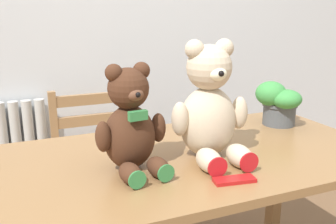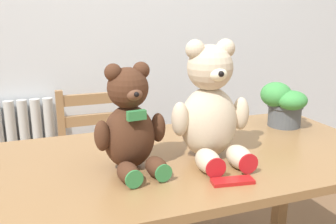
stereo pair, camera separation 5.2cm
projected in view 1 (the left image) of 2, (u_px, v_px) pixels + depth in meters
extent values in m
cube|color=silver|center=(102.00, 7.00, 2.26)|extent=(8.00, 0.04, 2.60)
cylinder|color=beige|center=(6.00, 167.00, 2.20)|extent=(0.06, 0.06, 0.78)
cylinder|color=beige|center=(19.00, 165.00, 2.22)|extent=(0.06, 0.06, 0.78)
cylinder|color=beige|center=(32.00, 163.00, 2.25)|extent=(0.06, 0.06, 0.78)
cylinder|color=beige|center=(45.00, 162.00, 2.28)|extent=(0.06, 0.06, 0.78)
cube|color=beige|center=(7.00, 224.00, 2.28)|extent=(0.57, 0.10, 0.04)
cube|color=olive|center=(180.00, 159.00, 1.37)|extent=(1.55, 0.77, 0.03)
cube|color=olive|center=(275.00, 184.00, 2.04)|extent=(0.06, 0.06, 0.74)
cube|color=#997047|center=(99.00, 171.00, 2.02)|extent=(0.43, 0.42, 0.03)
cube|color=#997047|center=(146.00, 218.00, 1.99)|extent=(0.04, 0.04, 0.43)
cube|color=#997047|center=(124.00, 156.00, 2.27)|extent=(0.04, 0.04, 0.86)
cube|color=#997047|center=(57.00, 166.00, 2.12)|extent=(0.04, 0.04, 0.86)
cube|color=#997047|center=(88.00, 99.00, 2.10)|extent=(0.35, 0.03, 0.06)
cube|color=#997047|center=(90.00, 120.00, 2.13)|extent=(0.35, 0.03, 0.06)
ellipsoid|color=#472819|center=(130.00, 137.00, 1.23)|extent=(0.19, 0.17, 0.21)
sphere|color=#472819|center=(128.00, 88.00, 1.19)|extent=(0.13, 0.13, 0.13)
sphere|color=#472819|center=(141.00, 71.00, 1.20)|extent=(0.06, 0.06, 0.06)
sphere|color=#472819|center=(114.00, 73.00, 1.16)|extent=(0.06, 0.06, 0.06)
ellipsoid|color=brown|center=(135.00, 94.00, 1.15)|extent=(0.06, 0.06, 0.04)
sphere|color=black|center=(138.00, 95.00, 1.13)|extent=(0.02, 0.02, 0.02)
ellipsoid|color=#472819|center=(158.00, 128.00, 1.26)|extent=(0.06, 0.06, 0.10)
ellipsoid|color=#472819|center=(103.00, 137.00, 1.17)|extent=(0.06, 0.06, 0.10)
ellipsoid|color=#472819|center=(158.00, 167.00, 1.18)|extent=(0.07, 0.11, 0.06)
cylinder|color=#337F42|center=(166.00, 173.00, 1.14)|extent=(0.06, 0.01, 0.06)
ellipsoid|color=#472819|center=(130.00, 174.00, 1.14)|extent=(0.07, 0.11, 0.06)
cylinder|color=#337F42|center=(137.00, 180.00, 1.09)|extent=(0.06, 0.01, 0.06)
cube|color=#337F42|center=(138.00, 116.00, 1.15)|extent=(0.06, 0.03, 0.03)
ellipsoid|color=beige|center=(208.00, 122.00, 1.34)|extent=(0.21, 0.18, 0.25)
sphere|color=beige|center=(209.00, 67.00, 1.29)|extent=(0.16, 0.16, 0.16)
sphere|color=beige|center=(224.00, 48.00, 1.29)|extent=(0.07, 0.07, 0.07)
sphere|color=beige|center=(195.00, 49.00, 1.25)|extent=(0.07, 0.07, 0.07)
ellipsoid|color=white|center=(217.00, 73.00, 1.24)|extent=(0.07, 0.06, 0.05)
sphere|color=black|center=(221.00, 74.00, 1.21)|extent=(0.02, 0.02, 0.02)
ellipsoid|color=beige|center=(239.00, 113.00, 1.35)|extent=(0.06, 0.06, 0.12)
ellipsoid|color=beige|center=(180.00, 119.00, 1.27)|extent=(0.06, 0.06, 0.12)
ellipsoid|color=beige|center=(239.00, 156.00, 1.26)|extent=(0.08, 0.13, 0.08)
cylinder|color=red|center=(249.00, 163.00, 1.21)|extent=(0.07, 0.01, 0.07)
ellipsoid|color=beige|center=(209.00, 160.00, 1.22)|extent=(0.08, 0.13, 0.08)
cylinder|color=red|center=(218.00, 167.00, 1.17)|extent=(0.07, 0.01, 0.07)
cylinder|color=#4C5156|center=(279.00, 113.00, 1.73)|extent=(0.15, 0.15, 0.11)
cylinder|color=#4C5156|center=(280.00, 104.00, 1.72)|extent=(0.16, 0.16, 0.02)
ellipsoid|color=#3D8E42|center=(287.00, 97.00, 1.73)|extent=(0.09, 0.07, 0.07)
ellipsoid|color=#3D8E42|center=(275.00, 97.00, 1.74)|extent=(0.14, 0.13, 0.10)
ellipsoid|color=#3D8E42|center=(271.00, 94.00, 1.69)|extent=(0.14, 0.14, 0.11)
ellipsoid|color=#3D8E42|center=(287.00, 99.00, 1.65)|extent=(0.14, 0.13, 0.08)
cube|color=red|center=(234.00, 180.00, 1.15)|extent=(0.14, 0.07, 0.01)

